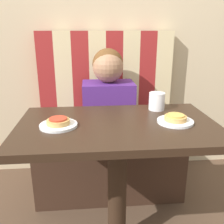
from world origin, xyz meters
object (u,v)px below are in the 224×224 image
object	(u,v)px
plate_right	(175,121)
drinking_cup	(157,101)
person	(108,95)
pizza_left	(58,121)
pizza_right	(176,118)
plate_left	(58,125)

from	to	relation	value
plate_right	drinking_cup	world-z (taller)	drinking_cup
person	plate_right	bearing A→B (deg)	-65.93
person	pizza_left	bearing A→B (deg)	-114.07
pizza_left	pizza_right	bearing A→B (deg)	0.00
pizza_left	pizza_right	xyz separation A→B (m)	(0.56, 0.00, 0.00)
pizza_left	person	bearing A→B (deg)	65.93
plate_right	pizza_right	bearing A→B (deg)	90.00
person	plate_left	size ratio (longest dim) A/B	3.65
plate_right	pizza_left	world-z (taller)	pizza_left
person	pizza_right	bearing A→B (deg)	-65.93
plate_left	pizza_left	xyz separation A→B (m)	(0.00, 0.00, 0.02)
pizza_right	person	bearing A→B (deg)	114.07
person	plate_left	xyz separation A→B (m)	(-0.28, -0.62, 0.02)
plate_left	pizza_left	world-z (taller)	pizza_left
person	pizza_right	xyz separation A→B (m)	(0.28, -0.62, 0.04)
pizza_left	drinking_cup	world-z (taller)	drinking_cup
person	drinking_cup	world-z (taller)	person
drinking_cup	plate_right	bearing A→B (deg)	-80.16
person	pizza_right	size ratio (longest dim) A/B	6.00
pizza_right	drinking_cup	xyz separation A→B (m)	(-0.04, 0.21, 0.02)
pizza_left	plate_left	bearing A→B (deg)	-90.00
person	pizza_left	xyz separation A→B (m)	(-0.28, -0.62, 0.04)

